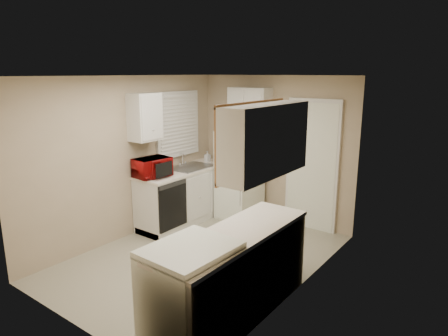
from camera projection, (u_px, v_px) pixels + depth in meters
The scene contains 19 objects.
floor at pixel (202, 257), 5.41m from camera, with size 3.80×3.80×0.00m, color #B8B297.
ceiling at pixel (200, 76), 4.85m from camera, with size 3.80×3.80×0.00m, color white.
wall_left at pixel (129, 158), 5.94m from camera, with size 3.80×3.80×0.00m, color tan.
wall_right at pixel (300, 190), 4.32m from camera, with size 3.80×3.80×0.00m, color tan.
wall_back at pixel (274, 149), 6.61m from camera, with size 2.80×2.80×0.00m, color tan.
wall_front at pixel (68, 212), 3.65m from camera, with size 2.80×2.80×0.00m, color tan.
left_counter at pixel (185, 195), 6.65m from camera, with size 0.60×1.80×0.90m, color silver.
dishwasher at pixel (173, 206), 6.00m from camera, with size 0.03×0.58×0.72m, color black.
sink at pixel (191, 169), 6.67m from camera, with size 0.54×0.74×0.16m, color gray.
microwave at pixel (152, 167), 6.01m from camera, with size 0.29×0.52×0.35m, color #910A0A.
soap_bottle at pixel (207, 156), 7.06m from camera, with size 0.08×0.09×0.19m, color silver.
window_blinds at pixel (178, 124), 6.64m from camera, with size 0.10×0.98×1.08m, color silver.
upper_cabinet_left at pixel (145, 117), 5.89m from camera, with size 0.30×0.45×0.70m, color silver.
refrigerator at pixel (239, 176), 6.69m from camera, with size 0.62×0.60×1.51m, color white.
cabinet_over_fridge at pixel (250, 100), 6.54m from camera, with size 0.70×0.30×0.40m, color silver.
interior_door at pixel (312, 166), 6.22m from camera, with size 0.86×0.06×2.08m, color white.
right_counter at pixel (235, 274), 4.04m from camera, with size 0.60×2.00×0.90m, color silver.
stove at pixel (191, 295), 3.60m from camera, with size 0.65×0.80×0.97m, color white.
upper_cabinet_right at pixel (266, 140), 3.87m from camera, with size 0.30×1.20×0.70m, color silver.
Camera 1 is at (3.21, -3.82, 2.45)m, focal length 32.00 mm.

